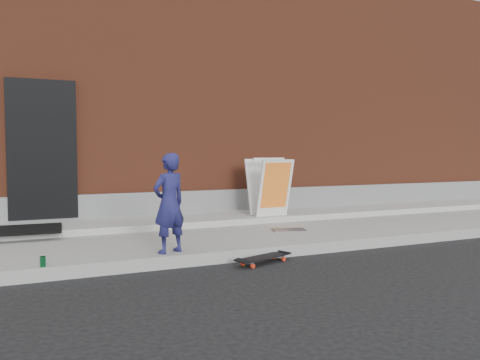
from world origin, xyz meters
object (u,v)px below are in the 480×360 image
skateboard (264,258)px  soda_can (43,262)px  child (169,203)px  pizza_sign (269,187)px

skateboard → soda_can: bearing=174.7°
skateboard → soda_can: (-2.48, 0.23, 0.13)m
soda_can → child: bearing=6.1°
skateboard → soda_can: 2.50m
pizza_sign → soda_can: pizza_sign is taller
pizza_sign → soda_can: (-3.70, -2.01, -0.55)m
skateboard → pizza_sign: size_ratio=0.79×
child → soda_can: bearing=-15.9°
skateboard → pizza_sign: (1.22, 2.24, 0.69)m
skateboard → pizza_sign: 2.64m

